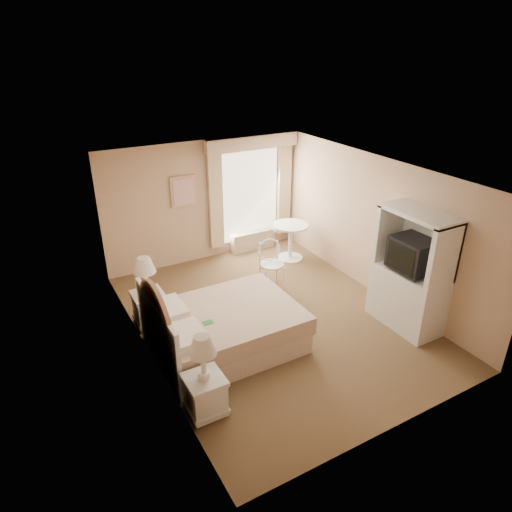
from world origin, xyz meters
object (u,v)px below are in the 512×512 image
nightstand_far (148,300)px  round_table (291,236)px  nightstand_near (205,385)px  armoire (410,280)px  bed (220,329)px  cafe_chair (271,260)px

nightstand_far → round_table: bearing=15.5°
nightstand_near → round_table: size_ratio=1.46×
nightstand_near → nightstand_far: bearing=90.0°
nightstand_near → armoire: (3.65, 0.24, 0.39)m
bed → cafe_chair: 2.13m
bed → armoire: (2.93, -0.87, 0.46)m
nightstand_near → cafe_chair: nightstand_near is taller
cafe_chair → armoire: size_ratio=0.47×
nightstand_far → armoire: 4.20m
nightstand_near → round_table: bearing=43.7°
round_table → armoire: (0.30, -2.98, 0.30)m
bed → armoire: armoire is taller
round_table → cafe_chair: size_ratio=0.84×
nightstand_far → armoire: (3.65, -2.05, 0.37)m
bed → round_table: size_ratio=2.74×
armoire → round_table: bearing=95.7°
bed → cafe_chair: size_ratio=2.30×
nightstand_far → round_table: size_ratio=1.52×
bed → armoire: 3.09m
bed → round_table: bearing=38.6°
bed → nightstand_near: (-0.72, -1.11, 0.08)m
bed → cafe_chair: bed is taller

